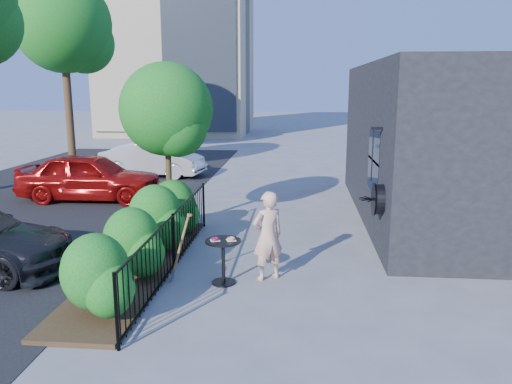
# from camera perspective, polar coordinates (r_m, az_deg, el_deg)

# --- Properties ---
(ground) EXTENTS (120.00, 120.00, 0.00)m
(ground) POSITION_cam_1_polar(r_m,az_deg,el_deg) (9.52, -0.39, -9.12)
(ground) COLOR gray
(ground) RESTS_ON ground
(shop_building) EXTENTS (6.22, 9.00, 4.00)m
(shop_building) POSITION_cam_1_polar(r_m,az_deg,el_deg) (14.20, 24.24, 5.17)
(shop_building) COLOR black
(shop_building) RESTS_ON ground
(fence) EXTENTS (0.05, 6.05, 1.10)m
(fence) POSITION_cam_1_polar(r_m,az_deg,el_deg) (9.59, -9.40, -5.59)
(fence) COLOR black
(fence) RESTS_ON ground
(planting_bed) EXTENTS (1.30, 6.00, 0.08)m
(planting_bed) POSITION_cam_1_polar(r_m,az_deg,el_deg) (9.95, -13.25, -8.26)
(planting_bed) COLOR #382616
(planting_bed) RESTS_ON ground
(shrubs) EXTENTS (1.10, 5.60, 1.24)m
(shrubs) POSITION_cam_1_polar(r_m,az_deg,el_deg) (9.80, -12.69, -4.48)
(shrubs) COLOR #155D18
(shrubs) RESTS_ON ground
(patio_tree) EXTENTS (2.20, 2.20, 3.94)m
(patio_tree) POSITION_cam_1_polar(r_m,az_deg,el_deg) (12.02, -9.93, 8.64)
(patio_tree) COLOR #3F2B19
(patio_tree) RESTS_ON ground
(street_tree_far) EXTENTS (4.40, 4.40, 8.28)m
(street_tree_far) POSITION_cam_1_polar(r_m,az_deg,el_deg) (25.34, -21.12, 16.86)
(street_tree_far) COLOR #3F2B19
(street_tree_far) RESTS_ON ground
(cafe_table) EXTENTS (0.63, 0.63, 0.85)m
(cafe_table) POSITION_cam_1_polar(r_m,az_deg,el_deg) (8.83, -3.76, -7.05)
(cafe_table) COLOR black
(cafe_table) RESTS_ON ground
(woman) EXTENTS (0.71, 0.65, 1.63)m
(woman) POSITION_cam_1_polar(r_m,az_deg,el_deg) (8.94, 1.36, -5.02)
(woman) COLOR #E2AF92
(woman) RESTS_ON ground
(shovel) EXTENTS (0.44, 0.17, 1.29)m
(shovel) POSITION_cam_1_polar(r_m,az_deg,el_deg) (8.99, -8.78, -6.72)
(shovel) COLOR brown
(shovel) RESTS_ON ground
(car_red) EXTENTS (4.31, 1.80, 1.46)m
(car_red) POSITION_cam_1_polar(r_m,az_deg,el_deg) (16.02, -18.42, 1.67)
(car_red) COLOR #9E0E0D
(car_red) RESTS_ON ground
(car_silver) EXTENTS (4.14, 1.95, 1.31)m
(car_silver) POSITION_cam_1_polar(r_m,az_deg,el_deg) (19.79, -11.69, 3.69)
(car_silver) COLOR silver
(car_silver) RESTS_ON ground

